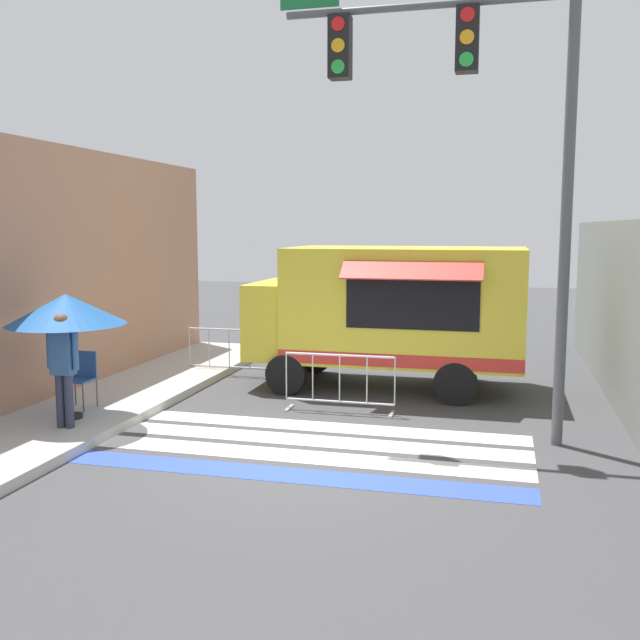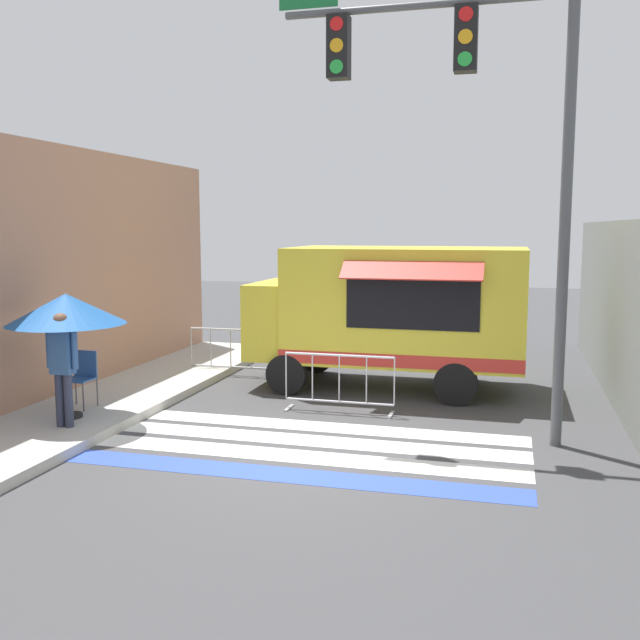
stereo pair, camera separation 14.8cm
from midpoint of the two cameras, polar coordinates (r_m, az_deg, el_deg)
The scene contains 10 objects.
ground_plane at distance 10.18m, azimuth -2.05°, elevation -10.71°, with size 60.00×60.00×0.00m, color #424244.
concrete_wall_right at distance 12.54m, azimuth 23.41°, elevation -0.16°, with size 0.20×16.00×3.29m.
crosswalk_painted at distance 10.45m, azimuth -1.59°, elevation -10.20°, with size 6.40×2.84×0.01m.
food_truck at distance 14.08m, azimuth 4.91°, elevation 0.99°, with size 5.29×2.84×2.78m.
traffic_signal_pole at distance 10.80m, azimuth 11.79°, elevation 15.92°, with size 4.28×0.29×6.67m.
patio_umbrella at distance 11.83m, azimuth -19.98°, elevation 0.77°, with size 1.84×1.84×1.99m.
folding_chair at distance 12.67m, azimuth -18.86°, elevation -4.10°, with size 0.44×0.44×0.95m.
vendor_person at distance 11.40m, azimuth -20.23°, elevation -3.22°, with size 0.53×0.23×1.75m.
barricade_front at distance 12.29m, azimuth 1.23°, elevation -5.12°, with size 1.94×0.44×1.02m.
barricade_side at distance 15.44m, azimuth -7.55°, elevation -2.61°, with size 1.86×0.44×1.02m.
Camera 1 is at (2.67, -9.30, 3.17)m, focal length 40.00 mm.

